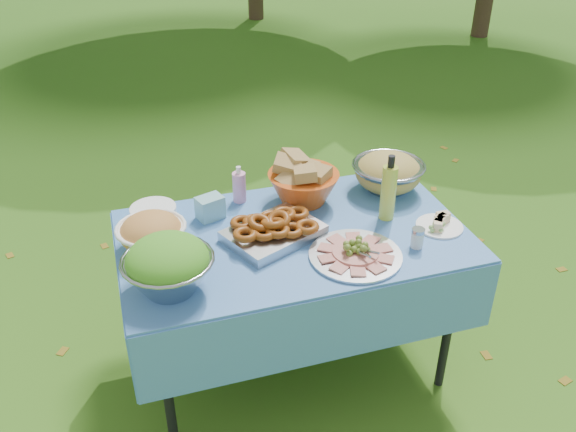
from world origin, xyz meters
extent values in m
plane|color=#133B0A|center=(0.00, 0.00, 0.00)|extent=(80.00, 80.00, 0.00)
cube|color=#7EC2F3|center=(0.00, 0.00, 0.38)|extent=(1.46, 0.86, 0.76)
cylinder|color=white|center=(-0.55, 0.32, 0.79)|extent=(0.25, 0.25, 0.05)
cube|color=#85C7D0|center=(-0.31, 0.24, 0.81)|extent=(0.13, 0.11, 0.10)
cylinder|color=#F19BC9|center=(-0.15, 0.35, 0.85)|extent=(0.08, 0.08, 0.18)
cube|color=#BABBC0|center=(-0.09, 0.00, 0.81)|extent=(0.46, 0.40, 0.09)
cylinder|color=#B3B5BA|center=(0.19, -0.23, 0.80)|extent=(0.48, 0.48, 0.09)
cylinder|color=#C4D541|center=(0.43, 0.01, 0.91)|extent=(0.07, 0.07, 0.30)
cylinder|color=white|center=(0.62, -0.13, 0.79)|extent=(0.24, 0.24, 0.06)
cylinder|color=silver|center=(0.45, -0.24, 0.80)|extent=(0.07, 0.07, 0.09)
camera|label=1|loc=(-0.67, -2.06, 2.17)|focal=38.00mm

